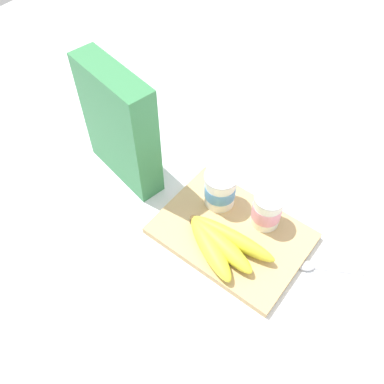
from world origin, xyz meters
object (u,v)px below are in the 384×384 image
(banana_bunch, at_px, (222,243))
(yogurt_cup_back, at_px, (267,210))
(yogurt_cup_front, at_px, (220,189))
(cereal_box, at_px, (119,127))
(cutting_board, at_px, (232,233))
(spoon, at_px, (319,267))

(banana_bunch, bearing_deg, yogurt_cup_back, 72.76)
(yogurt_cup_back, relative_size, banana_bunch, 0.41)
(yogurt_cup_front, bearing_deg, banana_bunch, -52.37)
(cereal_box, distance_m, yogurt_cup_back, 0.36)
(cutting_board, xyz_separation_m, banana_bunch, (0.01, -0.05, 0.03))
(cutting_board, xyz_separation_m, yogurt_cup_front, (-0.07, 0.05, 0.05))
(cutting_board, relative_size, yogurt_cup_back, 3.72)
(cereal_box, relative_size, banana_bunch, 1.41)
(cutting_board, height_order, cereal_box, cereal_box)
(yogurt_cup_front, xyz_separation_m, banana_bunch, (0.07, -0.09, -0.03))
(cereal_box, height_order, spoon, cereal_box)
(yogurt_cup_front, bearing_deg, cutting_board, -35.51)
(cereal_box, distance_m, yogurt_cup_front, 0.25)
(cutting_board, distance_m, banana_bunch, 0.05)
(cereal_box, xyz_separation_m, spoon, (0.49, 0.05, -0.14))
(yogurt_cup_back, bearing_deg, spoon, -8.15)
(cereal_box, relative_size, yogurt_cup_back, 3.40)
(cereal_box, relative_size, yogurt_cup_front, 3.25)
(cutting_board, distance_m, spoon, 0.19)
(cutting_board, height_order, yogurt_cup_back, yogurt_cup_back)
(spoon, bearing_deg, yogurt_cup_front, 179.04)
(cereal_box, distance_m, spoon, 0.51)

